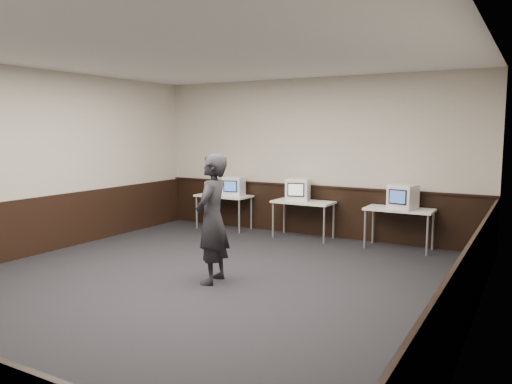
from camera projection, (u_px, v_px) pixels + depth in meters
floor at (196, 286)px, 6.93m from camera, size 8.00×8.00×0.00m
ceiling at (192, 50)px, 6.53m from camera, size 8.00×8.00×0.00m
back_wall at (312, 157)px, 10.18m from camera, size 7.00×0.00×7.00m
left_wall at (27, 163)px, 8.45m from camera, size 0.00×8.00×8.00m
right_wall at (475, 185)px, 5.01m from camera, size 0.00×8.00×8.00m
wainscot_back at (311, 211)px, 10.30m from camera, size 6.98×0.04×1.00m
wainscot_left at (32, 227)px, 8.57m from camera, size 0.04×7.98×1.00m
wainscot_right at (467, 291)px, 5.15m from camera, size 0.04×7.98×1.00m
wainscot_rail at (311, 186)px, 10.22m from camera, size 6.98×0.06×0.04m
desk_left at (224, 198)px, 10.88m from camera, size 1.20×0.60×0.75m
desk_center at (303, 205)px, 9.95m from camera, size 1.20×0.60×0.75m
desk_right at (399, 212)px, 9.01m from camera, size 1.20×0.60×0.75m
emac_left at (234, 186)px, 10.74m from camera, size 0.49×0.51×0.41m
emac_center at (298, 190)px, 9.98m from camera, size 0.55×0.57×0.45m
emac_right at (403, 197)px, 8.91m from camera, size 0.51×0.53×0.44m
person at (212, 219)px, 7.01m from camera, size 0.55×0.73×1.83m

